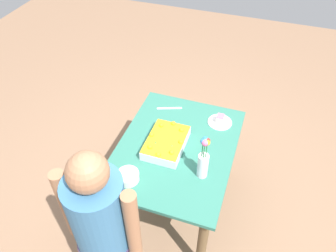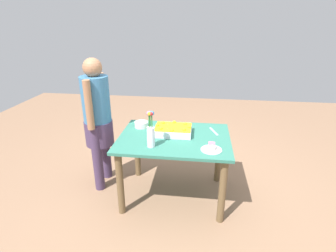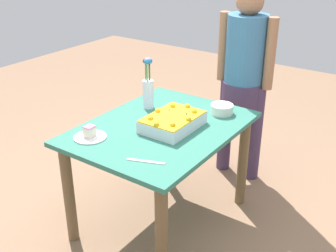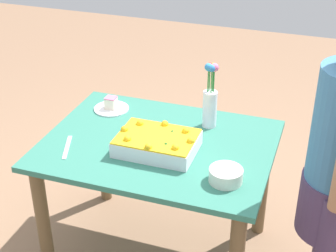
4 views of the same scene
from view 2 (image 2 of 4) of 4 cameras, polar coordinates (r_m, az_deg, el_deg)
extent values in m
plane|color=#8D694F|center=(3.08, 1.26, -14.67)|extent=(8.00, 8.00, 0.00)
cube|color=#317461|center=(2.72, 1.38, -2.65)|extent=(1.14, 0.86, 0.03)
cylinder|color=brown|center=(3.20, 10.96, -6.30)|extent=(0.07, 0.07, 0.69)
cylinder|color=brown|center=(3.27, -6.72, -5.31)|extent=(0.07, 0.07, 0.69)
cylinder|color=brown|center=(2.59, 11.75, -13.79)|extent=(0.07, 0.07, 0.69)
cylinder|color=brown|center=(2.69, -10.38, -12.24)|extent=(0.07, 0.07, 0.69)
cube|color=white|center=(2.77, 1.13, -1.00)|extent=(0.38, 0.27, 0.08)
cube|color=gold|center=(2.75, 1.14, -0.21)|extent=(0.38, 0.27, 0.01)
sphere|color=gold|center=(2.77, -2.35, 0.13)|extent=(0.04, 0.04, 0.04)
sphere|color=gold|center=(2.69, -1.60, -0.57)|extent=(0.04, 0.04, 0.04)
sphere|color=gold|center=(2.64, 0.87, -0.98)|extent=(0.04, 0.04, 0.04)
sphere|color=gold|center=(2.66, 3.52, -0.82)|extent=(0.04, 0.04, 0.04)
sphere|color=gold|center=(2.74, 4.68, -0.21)|extent=(0.04, 0.04, 0.04)
sphere|color=gold|center=(2.81, 3.76, 0.46)|extent=(0.04, 0.04, 0.04)
sphere|color=gold|center=(2.85, 1.40, 0.82)|extent=(0.04, 0.04, 0.04)
sphere|color=gold|center=(2.84, -1.09, 0.69)|extent=(0.04, 0.04, 0.04)
cone|color=#2D8438|center=(2.81, -0.10, 0.42)|extent=(0.02, 0.02, 0.02)
cone|color=#2D8438|center=(2.70, -0.18, -0.54)|extent=(0.02, 0.02, 0.02)
cone|color=#2D8438|center=(2.81, -0.02, 0.43)|extent=(0.02, 0.02, 0.02)
cylinder|color=white|center=(2.47, 9.41, -5.11)|extent=(0.20, 0.20, 0.01)
cube|color=#FDEAD0|center=(2.46, 9.46, -4.40)|extent=(0.06, 0.06, 0.06)
cube|color=pink|center=(2.44, 9.51, -3.70)|extent=(0.06, 0.06, 0.01)
cube|color=silver|center=(2.88, 9.92, -1.15)|extent=(0.09, 0.21, 0.00)
cylinder|color=white|center=(2.47, -3.73, -2.40)|extent=(0.07, 0.07, 0.20)
cylinder|color=#2D8438|center=(2.41, -4.18, 1.24)|extent=(0.01, 0.01, 0.14)
sphere|color=pink|center=(2.39, -4.22, 2.77)|extent=(0.04, 0.04, 0.04)
cylinder|color=#2D8438|center=(2.40, -4.04, 1.12)|extent=(0.01, 0.01, 0.14)
sphere|color=#FDAC1F|center=(2.37, -4.08, 2.66)|extent=(0.04, 0.04, 0.04)
cylinder|color=#2D8438|center=(2.40, -3.63, 1.13)|extent=(0.01, 0.01, 0.14)
sphere|color=red|center=(2.37, -3.67, 2.67)|extent=(0.04, 0.04, 0.04)
cylinder|color=#2D8438|center=(2.41, -3.48, 1.26)|extent=(0.01, 0.01, 0.14)
sphere|color=#2F82C5|center=(2.39, -3.52, 2.79)|extent=(0.04, 0.04, 0.04)
cylinder|color=#2D8438|center=(2.42, -3.90, 1.35)|extent=(0.01, 0.01, 0.14)
sphere|color=#3077C3|center=(2.40, -3.94, 2.87)|extent=(0.04, 0.04, 0.04)
cylinder|color=silver|center=(2.96, -5.82, 0.34)|extent=(0.15, 0.15, 0.06)
cylinder|color=#443252|center=(3.08, -15.12, -6.93)|extent=(0.11, 0.11, 0.78)
cylinder|color=#443252|center=(3.29, -13.47, -4.78)|extent=(0.11, 0.11, 0.78)
cylinder|color=#443252|center=(3.07, -14.73, -1.36)|extent=(0.31, 0.32, 0.28)
cylinder|color=teal|center=(2.94, -15.44, 5.44)|extent=(0.30, 0.30, 0.52)
sphere|color=#A36E4D|center=(2.87, -16.16, 12.14)|extent=(0.20, 0.20, 0.20)
cylinder|color=#A36E4D|center=(2.78, -16.87, 4.31)|extent=(0.08, 0.08, 0.52)
cylinder|color=#A36E4D|center=(3.11, -14.16, 6.45)|extent=(0.08, 0.08, 0.52)
camera|label=1|loc=(2.80, -42.13, 31.44)|focal=35.00mm
camera|label=3|loc=(4.22, 32.99, 18.94)|focal=45.00mm
camera|label=4|loc=(4.65, -5.80, 24.64)|focal=55.00mm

